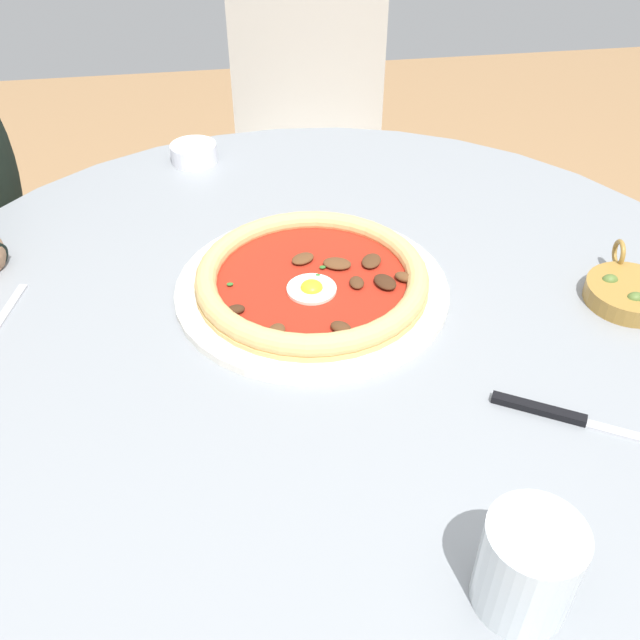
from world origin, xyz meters
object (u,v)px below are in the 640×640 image
Objects in this scene: dining_table at (325,404)px; steak_knife at (570,418)px; water_glass at (526,570)px; ramekin_capers at (194,152)px; pizza_on_plate at (312,281)px; olive_pan at (630,292)px; cafe_chair_spare_near at (309,152)px.

steak_knife is at bearing -41.40° from dining_table.
dining_table is 0.41m from water_glass.
ramekin_capers is at bearing 106.67° from water_glass.
dining_table is at bearing -83.32° from pizza_on_plate.
dining_table is 8.37× the size of olive_pan.
water_glass is 1.29m from cafe_chair_spare_near.
olive_pan reaches higher than ramekin_capers.
ramekin_capers reaches higher than steak_knife.
steak_knife is at bearing -48.33° from pizza_on_plate.
dining_table is 0.32m from steak_knife.
pizza_on_plate is 3.84× the size of water_glass.
water_glass is 0.10× the size of cafe_chair_spare_near.
cafe_chair_spare_near reaches higher than olive_pan.
cafe_chair_spare_near is at bearing 83.23° from dining_table.
water_glass is 0.67× the size of olive_pan.
pizza_on_plate is at bearing 131.67° from steak_knife.
steak_knife is at bearing -60.15° from ramekin_capers.
steak_knife reaches higher than dining_table.
pizza_on_plate is 0.43m from water_glass.
steak_knife is at bearing -84.40° from cafe_chair_spare_near.
cafe_chair_spare_near reaches higher than ramekin_capers.
steak_knife is at bearing -131.11° from olive_pan.
olive_pan is at bearing -41.58° from ramekin_capers.
ramekin_capers is (-0.14, 0.44, 0.15)m from dining_table.
steak_knife is 0.23× the size of cafe_chair_spare_near.
pizza_on_plate is 0.33m from steak_knife.
pizza_on_plate reaches higher than steak_knife.
water_glass is 0.44m from olive_pan.
olive_pan reaches higher than steak_knife.
olive_pan reaches higher than pizza_on_plate.
dining_table is 0.91m from cafe_chair_spare_near.
ramekin_capers is at bearing 110.03° from pizza_on_plate.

